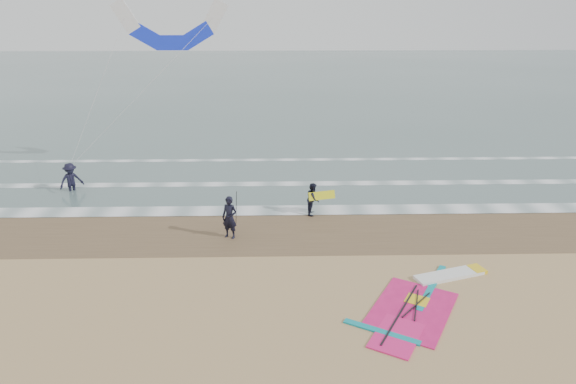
{
  "coord_description": "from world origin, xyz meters",
  "views": [
    {
      "loc": [
        -0.69,
        -14.84,
        9.76
      ],
      "look_at": [
        -0.25,
        5.0,
        2.2
      ],
      "focal_mm": 32.0,
      "sensor_mm": 36.0,
      "label": 1
    }
  ],
  "objects_px": {
    "surf_kite": "(171,30)",
    "windsurf_rig": "(424,300)",
    "person_standing": "(230,218)",
    "person_wading": "(70,174)",
    "person_walking": "(313,199)"
  },
  "relations": [
    {
      "from": "person_walking",
      "to": "surf_kite",
      "type": "height_order",
      "value": "surf_kite"
    },
    {
      "from": "person_standing",
      "to": "person_wading",
      "type": "height_order",
      "value": "person_wading"
    },
    {
      "from": "person_wading",
      "to": "surf_kite",
      "type": "distance_m",
      "value": 9.43
    },
    {
      "from": "windsurf_rig",
      "to": "surf_kite",
      "type": "distance_m",
      "value": 19.52
    },
    {
      "from": "person_standing",
      "to": "person_wading",
      "type": "distance_m",
      "value": 10.64
    },
    {
      "from": "windsurf_rig",
      "to": "surf_kite",
      "type": "height_order",
      "value": "surf_kite"
    },
    {
      "from": "person_walking",
      "to": "surf_kite",
      "type": "xyz_separation_m",
      "value": [
        -7.4,
        6.57,
        7.31
      ]
    },
    {
      "from": "windsurf_rig",
      "to": "person_wading",
      "type": "relative_size",
      "value": 3.0
    },
    {
      "from": "person_standing",
      "to": "surf_kite",
      "type": "height_order",
      "value": "surf_kite"
    },
    {
      "from": "surf_kite",
      "to": "windsurf_rig",
      "type": "bearing_deg",
      "value": -52.96
    },
    {
      "from": "windsurf_rig",
      "to": "person_walking",
      "type": "xyz_separation_m",
      "value": [
        -3.31,
        7.62,
        0.75
      ]
    },
    {
      "from": "person_walking",
      "to": "person_standing",
      "type": "bearing_deg",
      "value": 135.22
    },
    {
      "from": "windsurf_rig",
      "to": "person_standing",
      "type": "relative_size",
      "value": 3.09
    },
    {
      "from": "windsurf_rig",
      "to": "person_walking",
      "type": "distance_m",
      "value": 8.34
    },
    {
      "from": "windsurf_rig",
      "to": "surf_kite",
      "type": "xyz_separation_m",
      "value": [
        -10.71,
        14.2,
        8.06
      ]
    }
  ]
}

